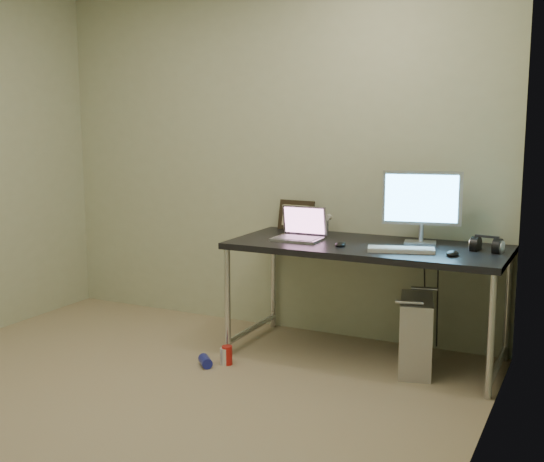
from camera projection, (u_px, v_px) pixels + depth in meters
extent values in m
plane|color=tan|center=(123.00, 412.00, 3.61)|extent=(3.50, 3.50, 0.00)
cube|color=beige|center=(269.00, 159.00, 4.96)|extent=(3.50, 0.02, 2.50)
cube|color=beige|center=(473.00, 192.00, 2.65)|extent=(0.02, 3.50, 2.50)
cube|color=black|center=(367.00, 247.00, 4.32)|extent=(1.74, 0.76, 0.04)
cylinder|color=silver|center=(227.00, 302.00, 4.44)|extent=(0.04, 0.04, 0.71)
cylinder|color=silver|center=(273.00, 280.00, 5.04)|extent=(0.04, 0.04, 0.71)
cylinder|color=silver|center=(491.00, 337.00, 3.72)|extent=(0.04, 0.04, 0.71)
cylinder|color=silver|center=(508.00, 307.00, 4.32)|extent=(0.04, 0.04, 0.71)
cylinder|color=silver|center=(252.00, 329.00, 4.78)|extent=(0.04, 0.68, 0.04)
cylinder|color=silver|center=(497.00, 365.00, 4.06)|extent=(0.04, 0.68, 0.04)
cube|color=#B1B2B6|center=(416.00, 334.00, 4.18)|extent=(0.29, 0.47, 0.46)
cylinder|color=silver|center=(409.00, 302.00, 3.98)|extent=(0.16, 0.06, 0.02)
cylinder|color=silver|center=(424.00, 289.00, 4.30)|extent=(0.16, 0.06, 0.02)
cylinder|color=black|center=(425.00, 291.00, 4.53)|extent=(0.01, 0.16, 0.69)
cylinder|color=black|center=(438.00, 297.00, 4.48)|extent=(0.02, 0.11, 0.71)
cylinder|color=red|center=(227.00, 355.00, 4.30)|extent=(0.07, 0.07, 0.12)
cylinder|color=white|center=(225.00, 356.00, 4.29)|extent=(0.06, 0.06, 0.11)
cylinder|color=#1F25A3|center=(205.00, 361.00, 4.27)|extent=(0.13, 0.13, 0.07)
cube|color=silver|center=(297.00, 239.00, 4.46)|extent=(0.31, 0.22, 0.02)
cube|color=gray|center=(297.00, 238.00, 4.45)|extent=(0.28, 0.19, 0.00)
cube|color=#9B9AA2|center=(305.00, 220.00, 4.55)|extent=(0.31, 0.05, 0.20)
cube|color=#895273|center=(304.00, 221.00, 4.54)|extent=(0.28, 0.04, 0.17)
cube|color=silver|center=(420.00, 243.00, 4.32)|extent=(0.22, 0.18, 0.01)
cylinder|color=silver|center=(421.00, 233.00, 4.33)|extent=(0.03, 0.03, 0.11)
cube|color=silver|center=(422.00, 198.00, 4.29)|extent=(0.49, 0.13, 0.34)
cube|color=#54B7FA|center=(421.00, 198.00, 4.27)|extent=(0.44, 0.09, 0.30)
cube|color=silver|center=(401.00, 250.00, 4.07)|extent=(0.41, 0.23, 0.02)
ellipsoid|color=black|center=(453.00, 252.00, 3.95)|extent=(0.07, 0.12, 0.04)
ellipsoid|color=black|center=(340.00, 243.00, 4.25)|extent=(0.08, 0.12, 0.04)
cylinder|color=black|center=(475.00, 245.00, 4.10)|extent=(0.06, 0.12, 0.11)
cylinder|color=black|center=(498.00, 247.00, 4.04)|extent=(0.06, 0.12, 0.11)
cube|color=black|center=(487.00, 237.00, 4.06)|extent=(0.14, 0.04, 0.01)
cube|color=black|center=(296.00, 215.00, 4.85)|extent=(0.27, 0.09, 0.22)
cylinder|color=silver|center=(328.00, 226.00, 4.74)|extent=(0.01, 0.01, 0.10)
cylinder|color=silver|center=(328.00, 217.00, 4.73)|extent=(0.05, 0.04, 0.04)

